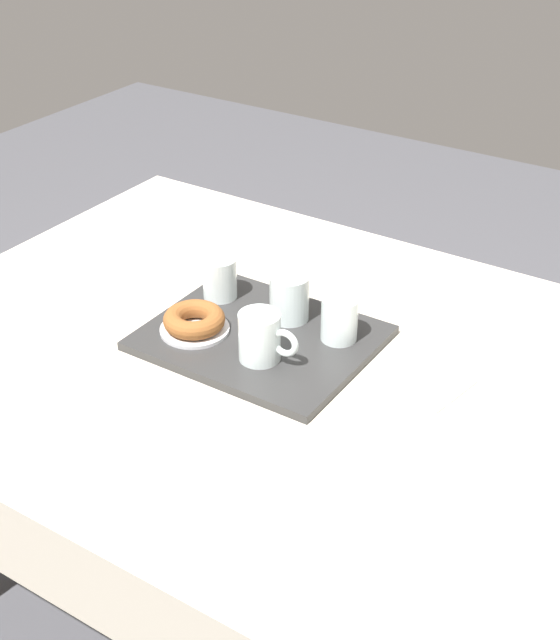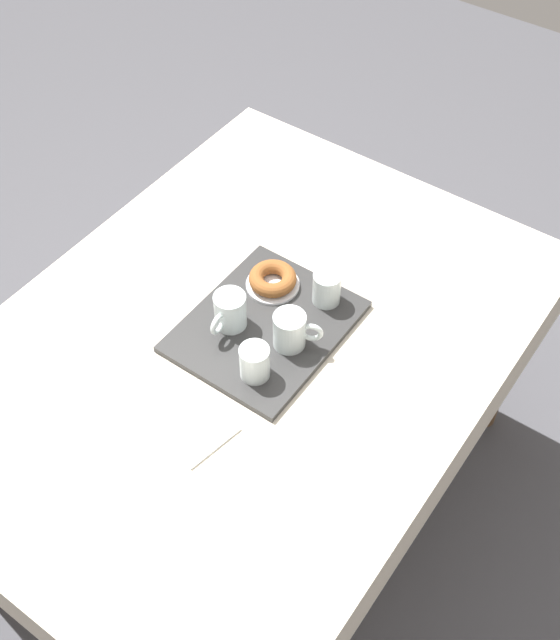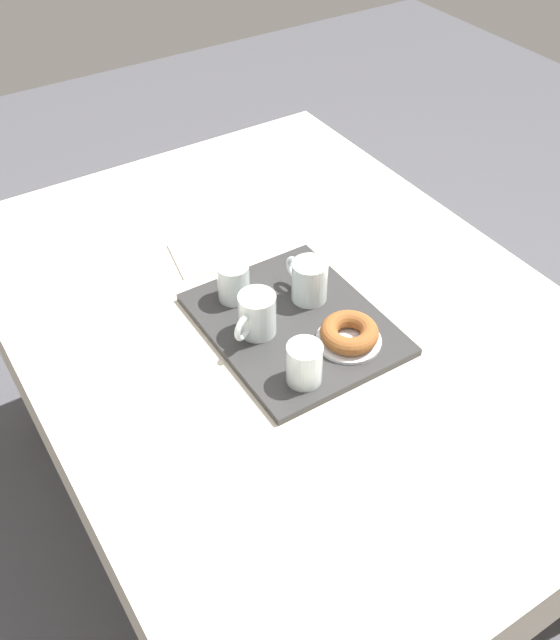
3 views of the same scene
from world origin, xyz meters
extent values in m
plane|color=#47474C|center=(0.00, 0.00, 0.00)|extent=(6.00, 6.00, 0.00)
cube|color=beige|center=(0.00, 0.00, 0.71)|extent=(1.47, 1.08, 0.03)
cube|color=beige|center=(0.00, -0.54, 0.63)|extent=(1.47, 0.01, 0.14)
cube|color=beige|center=(0.00, 0.54, 0.63)|extent=(1.47, 0.01, 0.14)
cube|color=beige|center=(0.73, 0.00, 0.63)|extent=(0.01, 1.08, 0.14)
cylinder|color=brown|center=(0.64, -0.45, 0.35)|extent=(0.06, 0.06, 0.70)
cube|color=#2D2D2D|center=(0.06, -0.02, 0.74)|extent=(0.41, 0.33, 0.02)
cylinder|color=silver|center=(0.01, 0.05, 0.79)|extent=(0.07, 0.07, 0.09)
cylinder|color=maroon|center=(0.01, 0.05, 0.78)|extent=(0.06, 0.06, 0.06)
torus|color=silver|center=(-0.04, 0.04, 0.79)|extent=(0.05, 0.02, 0.05)
cylinder|color=silver|center=(0.04, -0.10, 0.79)|extent=(0.07, 0.07, 0.09)
cylinder|color=maroon|center=(0.04, -0.10, 0.78)|extent=(0.06, 0.06, 0.06)
torus|color=silver|center=(0.06, -0.14, 0.79)|extent=(0.03, 0.05, 0.05)
cylinder|color=silver|center=(0.20, -0.09, 0.79)|extent=(0.07, 0.07, 0.08)
cylinder|color=silver|center=(0.20, -0.09, 0.78)|extent=(0.06, 0.06, 0.06)
cylinder|color=silver|center=(-0.07, -0.09, 0.79)|extent=(0.07, 0.07, 0.08)
cylinder|color=silver|center=(-0.07, -0.09, 0.76)|extent=(0.06, 0.06, 0.03)
cylinder|color=silver|center=(0.16, 0.04, 0.75)|extent=(0.13, 0.13, 0.01)
torus|color=brown|center=(0.16, 0.04, 0.77)|extent=(0.12, 0.12, 0.04)
cube|color=white|center=(-0.26, -0.07, 0.73)|extent=(0.16, 0.15, 0.01)
camera|label=1|loc=(-0.73, 1.12, 1.62)|focal=49.88mm
camera|label=2|loc=(-0.90, -0.74, 2.17)|focal=45.14mm
camera|label=3|loc=(0.94, -0.61, 1.72)|focal=39.95mm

